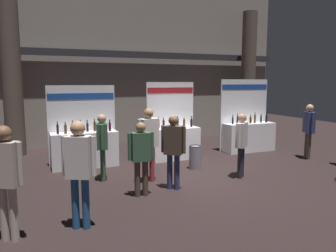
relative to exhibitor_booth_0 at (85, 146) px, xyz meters
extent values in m
plane|color=black|center=(2.71, -1.92, -0.60)|extent=(24.97, 24.97, 0.00)
cube|color=gray|center=(2.71, 3.37, 2.54)|extent=(12.48, 0.25, 6.28)
cube|color=#2D2D33|center=(2.71, 3.06, 2.86)|extent=(12.48, 0.20, 0.24)
cylinder|color=#51473D|center=(-1.88, 2.34, 2.06)|extent=(0.61, 0.61, 5.33)
cylinder|color=#51473D|center=(7.29, 2.34, 2.06)|extent=(0.61, 0.61, 5.33)
cube|color=white|center=(0.00, -0.05, -0.10)|extent=(1.83, 0.60, 1.00)
cube|color=white|center=(0.00, 0.29, 0.56)|extent=(1.92, 0.04, 2.31)
cube|color=navy|center=(0.00, 0.27, 1.40)|extent=(1.86, 0.01, 0.18)
cylinder|color=black|center=(-0.71, -0.15, 0.54)|extent=(0.06, 0.06, 0.26)
cylinder|color=black|center=(-0.71, -0.15, 0.70)|extent=(0.03, 0.03, 0.07)
cylinder|color=red|center=(-0.71, -0.15, 0.74)|extent=(0.03, 0.03, 0.02)
cylinder|color=#472D14|center=(-0.51, -0.14, 0.52)|extent=(0.07, 0.07, 0.24)
cylinder|color=#472D14|center=(-0.51, -0.14, 0.67)|extent=(0.03, 0.03, 0.06)
cylinder|color=red|center=(-0.51, -0.14, 0.71)|extent=(0.03, 0.03, 0.02)
cylinder|color=#472D14|center=(-0.31, 0.00, 0.53)|extent=(0.06, 0.06, 0.26)
cylinder|color=#472D14|center=(-0.31, 0.00, 0.70)|extent=(0.03, 0.03, 0.07)
cylinder|color=red|center=(-0.31, 0.00, 0.74)|extent=(0.03, 0.03, 0.02)
cylinder|color=#19381E|center=(-0.10, -0.02, 0.53)|extent=(0.07, 0.07, 0.25)
cylinder|color=#19381E|center=(-0.10, -0.02, 0.70)|extent=(0.03, 0.03, 0.09)
cylinder|color=black|center=(-0.10, -0.02, 0.75)|extent=(0.03, 0.03, 0.02)
cylinder|color=black|center=(0.10, 0.03, 0.52)|extent=(0.07, 0.07, 0.23)
cylinder|color=black|center=(0.10, 0.03, 0.68)|extent=(0.03, 0.03, 0.09)
cylinder|color=red|center=(0.10, 0.03, 0.73)|extent=(0.03, 0.03, 0.02)
cylinder|color=#472D14|center=(0.31, 0.03, 0.54)|extent=(0.07, 0.07, 0.26)
cylinder|color=#472D14|center=(0.31, 0.03, 0.71)|extent=(0.03, 0.03, 0.08)
cylinder|color=gold|center=(0.31, 0.03, 0.76)|extent=(0.03, 0.03, 0.02)
cylinder|color=#19381E|center=(0.50, -0.11, 0.54)|extent=(0.06, 0.06, 0.27)
cylinder|color=#19381E|center=(0.50, -0.11, 0.71)|extent=(0.03, 0.03, 0.07)
cylinder|color=black|center=(0.50, -0.11, 0.75)|extent=(0.03, 0.03, 0.02)
cylinder|color=black|center=(0.71, -0.11, 0.52)|extent=(0.07, 0.07, 0.24)
cylinder|color=black|center=(0.71, -0.11, 0.68)|extent=(0.03, 0.03, 0.08)
cylinder|color=red|center=(0.71, -0.11, 0.73)|extent=(0.03, 0.03, 0.02)
cube|color=white|center=(2.74, -0.16, -0.10)|extent=(1.52, 0.60, 0.99)
cube|color=white|center=(2.74, 0.18, 0.60)|extent=(1.60, 0.04, 2.40)
cube|color=maroon|center=(2.74, 0.16, 1.54)|extent=(1.56, 0.01, 0.18)
cylinder|color=#472D14|center=(2.19, -0.18, 0.53)|extent=(0.06, 0.06, 0.27)
cylinder|color=#472D14|center=(2.19, -0.18, 0.71)|extent=(0.03, 0.03, 0.08)
cylinder|color=red|center=(2.19, -0.18, 0.76)|extent=(0.03, 0.03, 0.02)
cylinder|color=black|center=(2.39, -0.10, 0.51)|extent=(0.07, 0.07, 0.24)
cylinder|color=black|center=(2.39, -0.10, 0.67)|extent=(0.03, 0.03, 0.07)
cylinder|color=gold|center=(2.39, -0.10, 0.71)|extent=(0.03, 0.03, 0.02)
cylinder|color=black|center=(2.62, -0.17, 0.52)|extent=(0.07, 0.07, 0.25)
cylinder|color=black|center=(2.62, -0.17, 0.68)|extent=(0.03, 0.03, 0.08)
cylinder|color=black|center=(2.62, -0.17, 0.73)|extent=(0.03, 0.03, 0.02)
cylinder|color=black|center=(2.84, -0.15, 0.53)|extent=(0.07, 0.07, 0.27)
cylinder|color=black|center=(2.84, -0.15, 0.70)|extent=(0.03, 0.03, 0.07)
cylinder|color=red|center=(2.84, -0.15, 0.74)|extent=(0.03, 0.03, 0.02)
cylinder|color=#472D14|center=(3.06, -0.15, 0.52)|extent=(0.07, 0.07, 0.25)
cylinder|color=#472D14|center=(3.06, -0.15, 0.67)|extent=(0.03, 0.03, 0.06)
cylinder|color=gold|center=(3.06, -0.15, 0.71)|extent=(0.03, 0.03, 0.02)
cylinder|color=black|center=(3.30, -0.21, 0.52)|extent=(0.07, 0.07, 0.25)
cylinder|color=black|center=(3.30, -0.21, 0.68)|extent=(0.03, 0.03, 0.09)
cylinder|color=red|center=(3.30, -0.21, 0.74)|extent=(0.03, 0.03, 0.02)
cube|color=white|center=(5.61, -0.09, -0.11)|extent=(1.83, 0.60, 0.99)
cube|color=white|center=(5.61, 0.25, 0.65)|extent=(1.92, 0.04, 2.49)
cube|color=navy|center=(5.61, 0.22, 1.63)|extent=(1.87, 0.01, 0.18)
cylinder|color=black|center=(4.91, -0.11, 0.51)|extent=(0.06, 0.06, 0.24)
cylinder|color=black|center=(4.91, -0.11, 0.66)|extent=(0.03, 0.03, 0.07)
cylinder|color=black|center=(4.91, -0.11, 0.71)|extent=(0.03, 0.03, 0.02)
cylinder|color=black|center=(5.13, -0.05, 0.52)|extent=(0.06, 0.06, 0.27)
cylinder|color=black|center=(5.13, -0.05, 0.69)|extent=(0.03, 0.03, 0.07)
cylinder|color=red|center=(5.13, -0.05, 0.73)|extent=(0.03, 0.03, 0.02)
cylinder|color=black|center=(5.38, -0.10, 0.50)|extent=(0.06, 0.06, 0.23)
cylinder|color=black|center=(5.38, -0.10, 0.66)|extent=(0.03, 0.03, 0.08)
cylinder|color=black|center=(5.38, -0.10, 0.71)|extent=(0.03, 0.03, 0.02)
cylinder|color=#472D14|center=(5.60, -0.15, 0.50)|extent=(0.07, 0.07, 0.22)
cylinder|color=#472D14|center=(5.60, -0.15, 0.64)|extent=(0.03, 0.03, 0.06)
cylinder|color=black|center=(5.60, -0.15, 0.68)|extent=(0.03, 0.03, 0.02)
cylinder|color=#472D14|center=(5.83, -0.09, 0.52)|extent=(0.07, 0.07, 0.28)
cylinder|color=#472D14|center=(5.83, -0.09, 0.70)|extent=(0.03, 0.03, 0.08)
cylinder|color=gold|center=(5.83, -0.09, 0.75)|extent=(0.03, 0.03, 0.02)
cylinder|color=#19381E|center=(6.09, -0.10, 0.50)|extent=(0.07, 0.07, 0.22)
cylinder|color=#19381E|center=(6.09, -0.10, 0.65)|extent=(0.03, 0.03, 0.08)
cylinder|color=gold|center=(6.09, -0.10, 0.69)|extent=(0.03, 0.03, 0.02)
cylinder|color=black|center=(6.31, -0.13, 0.52)|extent=(0.07, 0.07, 0.26)
cylinder|color=black|center=(6.31, -0.13, 0.69)|extent=(0.03, 0.03, 0.09)
cylinder|color=black|center=(6.31, -0.13, 0.74)|extent=(0.03, 0.03, 0.02)
cylinder|color=slate|center=(2.80, -1.43, -0.28)|extent=(0.35, 0.35, 0.63)
torus|color=black|center=(2.80, -1.43, 0.05)|extent=(0.34, 0.34, 0.02)
cylinder|color=navy|center=(-0.72, -3.95, -0.17)|extent=(0.12, 0.12, 0.87)
cylinder|color=navy|center=(-0.57, -4.03, -0.17)|extent=(0.12, 0.12, 0.87)
cube|color=silver|center=(-0.65, -3.99, 0.61)|extent=(0.46, 0.39, 0.69)
sphere|color=tan|center=(-0.65, -3.99, 1.08)|extent=(0.24, 0.24, 0.24)
cylinder|color=silver|center=(-0.86, -3.88, 0.63)|extent=(0.08, 0.08, 0.65)
cylinder|color=silver|center=(-0.43, -4.09, 0.63)|extent=(0.08, 0.08, 0.65)
cylinder|color=#47382D|center=(0.66, -2.91, -0.22)|extent=(0.12, 0.12, 0.76)
cylinder|color=#47382D|center=(0.83, -2.92, -0.22)|extent=(0.12, 0.12, 0.76)
cube|color=#33563D|center=(0.75, -2.91, 0.47)|extent=(0.41, 0.27, 0.60)
sphere|color=#8C6647|center=(0.75, -2.91, 0.88)|extent=(0.21, 0.21, 0.21)
cylinder|color=#33563D|center=(0.51, -2.89, 0.48)|extent=(0.08, 0.08, 0.57)
cylinder|color=#33563D|center=(0.99, -2.94, 0.48)|extent=(0.08, 0.08, 0.57)
cylinder|color=navy|center=(1.62, -2.82, -0.20)|extent=(0.12, 0.12, 0.81)
cylinder|color=navy|center=(1.49, -2.72, -0.20)|extent=(0.12, 0.12, 0.81)
cube|color=#47382D|center=(1.55, -2.77, 0.53)|extent=(0.45, 0.43, 0.64)
sphere|color=brown|center=(1.55, -2.77, 0.96)|extent=(0.22, 0.22, 0.22)
cylinder|color=#47382D|center=(1.74, -2.92, 0.54)|extent=(0.08, 0.08, 0.61)
cylinder|color=#47382D|center=(1.36, -2.62, 0.54)|extent=(0.08, 0.08, 0.61)
cylinder|color=#23232D|center=(3.43, -2.66, -0.21)|extent=(0.12, 0.12, 0.78)
cylinder|color=#23232D|center=(3.56, -2.54, -0.21)|extent=(0.12, 0.12, 0.78)
cube|color=silver|center=(3.49, -2.60, 0.49)|extent=(0.45, 0.42, 0.62)
sphere|color=#8C6647|center=(3.49, -2.60, 0.92)|extent=(0.22, 0.22, 0.22)
cylinder|color=silver|center=(3.30, -2.76, 0.51)|extent=(0.08, 0.08, 0.59)
cylinder|color=silver|center=(3.69, -2.44, 0.51)|extent=(0.08, 0.08, 0.59)
cylinder|color=#ADA393|center=(-1.64, -4.04, -0.17)|extent=(0.12, 0.12, 0.86)
cylinder|color=#ADA393|center=(-1.77, -3.96, -0.17)|extent=(0.12, 0.12, 0.86)
cube|color=#ADA393|center=(-1.70, -4.00, 0.60)|extent=(0.43, 0.37, 0.68)
sphere|color=brown|center=(-1.70, -4.00, 1.06)|extent=(0.24, 0.24, 0.24)
cylinder|color=#ADA393|center=(-1.50, -4.11, 0.62)|extent=(0.08, 0.08, 0.65)
cylinder|color=maroon|center=(1.30, -2.04, -0.17)|extent=(0.12, 0.12, 0.86)
cylinder|color=maroon|center=(1.13, -2.09, -0.17)|extent=(0.12, 0.12, 0.86)
cube|color=silver|center=(1.22, -2.06, 0.61)|extent=(0.50, 0.36, 0.68)
sphere|color=#8C6647|center=(1.22, -2.06, 1.07)|extent=(0.24, 0.24, 0.24)
cylinder|color=silver|center=(1.47, -1.98, 0.62)|extent=(0.08, 0.08, 0.65)
cylinder|color=silver|center=(0.96, -2.14, 0.62)|extent=(0.08, 0.08, 0.65)
cylinder|color=#33563D|center=(0.21, -1.56, -0.21)|extent=(0.12, 0.12, 0.79)
cylinder|color=#33563D|center=(0.24, -1.39, -0.21)|extent=(0.12, 0.12, 0.79)
cube|color=#33563D|center=(0.22, -1.48, 0.50)|extent=(0.34, 0.45, 0.63)
sphere|color=tan|center=(0.22, -1.48, 0.93)|extent=(0.22, 0.22, 0.22)
cylinder|color=#33563D|center=(0.17, -1.72, 0.52)|extent=(0.08, 0.08, 0.59)
cylinder|color=#33563D|center=(0.28, -1.24, 0.52)|extent=(0.08, 0.08, 0.59)
cylinder|color=#47382D|center=(6.60, -1.81, -0.19)|extent=(0.12, 0.12, 0.83)
cylinder|color=#47382D|center=(6.66, -1.65, -0.19)|extent=(0.12, 0.12, 0.83)
cube|color=navy|center=(6.63, -1.73, 0.56)|extent=(0.37, 0.47, 0.66)
sphere|color=tan|center=(6.63, -1.73, 1.01)|extent=(0.23, 0.23, 0.23)
cylinder|color=navy|center=(6.53, -1.96, 0.57)|extent=(0.08, 0.08, 0.62)
cylinder|color=navy|center=(6.73, -1.50, 0.57)|extent=(0.08, 0.08, 0.62)
camera|label=1|loc=(-1.26, -9.20, 1.81)|focal=34.34mm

